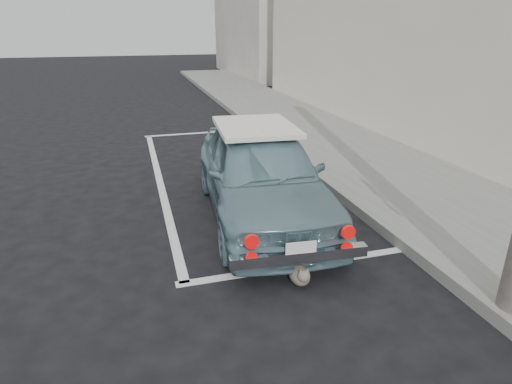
% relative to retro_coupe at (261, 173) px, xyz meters
% --- Properties ---
extents(ground, '(80.00, 80.00, 0.00)m').
position_rel_retro_coupe_xyz_m(ground, '(-0.43, -1.00, -0.67)').
color(ground, black).
rests_on(ground, ground).
extents(sidewalk, '(2.80, 40.00, 0.15)m').
position_rel_retro_coupe_xyz_m(sidewalk, '(2.77, 1.00, -0.60)').
color(sidewalk, slate).
rests_on(sidewalk, ground).
extents(building_far, '(3.50, 10.00, 8.00)m').
position_rel_retro_coupe_xyz_m(building_far, '(5.92, 19.00, 3.33)').
color(building_far, '#ADA69C').
rests_on(building_far, ground).
extents(pline_rear, '(3.00, 0.12, 0.01)m').
position_rel_retro_coupe_xyz_m(pline_rear, '(0.07, -1.50, -0.67)').
color(pline_rear, silver).
rests_on(pline_rear, ground).
extents(pline_front, '(3.00, 0.12, 0.01)m').
position_rel_retro_coupe_xyz_m(pline_front, '(0.07, 5.50, -0.67)').
color(pline_front, silver).
rests_on(pline_front, ground).
extents(pline_side, '(0.12, 7.00, 0.01)m').
position_rel_retro_coupe_xyz_m(pline_side, '(-1.33, 2.00, -0.67)').
color(pline_side, silver).
rests_on(pline_side, ground).
extents(retro_coupe, '(1.88, 4.03, 1.33)m').
position_rel_retro_coupe_xyz_m(retro_coupe, '(0.00, 0.00, 0.00)').
color(retro_coupe, '#6D929E').
rests_on(retro_coupe, ground).
extents(cat, '(0.25, 0.51, 0.27)m').
position_rel_retro_coupe_xyz_m(cat, '(-0.12, -1.85, -0.55)').
color(cat, '#756659').
rests_on(cat, ground).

